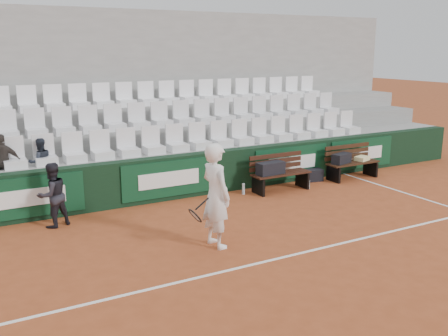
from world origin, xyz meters
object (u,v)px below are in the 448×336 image
sports_bag_ground (312,175)px  water_bottle_near (243,189)px  sports_bag_left (271,168)px  bench_right (352,170)px  tennis_player (216,196)px  water_bottle_far (308,185)px  bench_left (281,182)px  spectator_b (1,140)px  ball_kid (52,195)px  spectator_c (39,141)px  sports_bag_right (342,158)px

sports_bag_ground → water_bottle_near: size_ratio=1.93×
sports_bag_left → bench_right: bearing=1.0°
sports_bag_ground → water_bottle_near: bearing=-174.9°
sports_bag_left → tennis_player: 3.58m
water_bottle_near → water_bottle_far: water_bottle_near is taller
sports_bag_ground → bench_left: bearing=-163.5°
sports_bag_left → water_bottle_far: 1.12m
bench_left → spectator_b: (-6.02, 1.19, 1.35)m
sports_bag_ground → spectator_b: bearing=173.6°
ball_kid → spectator_b: size_ratio=1.09×
sports_bag_ground → ball_kid: (-6.56, -0.32, 0.48)m
sports_bag_left → spectator_c: spectator_c is taller
bench_right → water_bottle_far: bearing=-171.1°
sports_bag_ground → spectator_b: spectator_b is taller
sports_bag_ground → tennis_player: (-4.26, -2.69, 0.76)m
bench_left → sports_bag_right: sports_bag_right is taller
ball_kid → bench_left: bearing=158.3°
tennis_player → sports_bag_left: bearing=40.8°
sports_bag_right → bench_right: bearing=-4.1°
water_bottle_far → tennis_player: size_ratio=0.12×
water_bottle_far → ball_kid: ball_kid is taller
bench_left → sports_bag_ground: (1.26, 0.37, -0.07)m
bench_right → water_bottle_far: bench_right is taller
sports_bag_left → spectator_c: 5.22m
water_bottle_far → spectator_c: bearing=166.9°
tennis_player → spectator_b: (-3.01, 3.51, 0.66)m
water_bottle_near → spectator_b: 5.37m
sports_bag_right → sports_bag_ground: bearing=157.8°
spectator_b → spectator_c: spectator_b is taller
water_bottle_near → spectator_c: (-4.35, 1.01, 1.38)m
water_bottle_near → spectator_c: size_ratio=0.26×
bench_right → spectator_c: spectator_c is taller
sports_bag_left → water_bottle_far: size_ratio=3.07×
tennis_player → ball_kid: bearing=134.2°
sports_bag_ground → sports_bag_left: bearing=-166.9°
sports_bag_ground → spectator_c: bearing=172.9°
sports_bag_ground → ball_kid: size_ratio=0.40×
sports_bag_left → sports_bag_right: (2.27, 0.07, -0.02)m
bench_left → bench_right: size_ratio=1.00×
sports_bag_right → spectator_b: (-7.99, 1.11, 1.00)m
water_bottle_near → bench_right: bearing=-2.1°
sports_bag_ground → water_bottle_near: sports_bag_ground is taller
sports_bag_left → spectator_b: 5.92m
bench_right → water_bottle_near: 3.30m
spectator_c → bench_right: bearing=165.2°
bench_right → sports_bag_ground: (-1.09, 0.32, -0.07)m
ball_kid → spectator_b: spectator_b is taller
spectator_b → spectator_c: (0.71, 0.00, -0.07)m
tennis_player → spectator_c: spectator_c is taller
water_bottle_far → bench_right: bearing=8.9°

